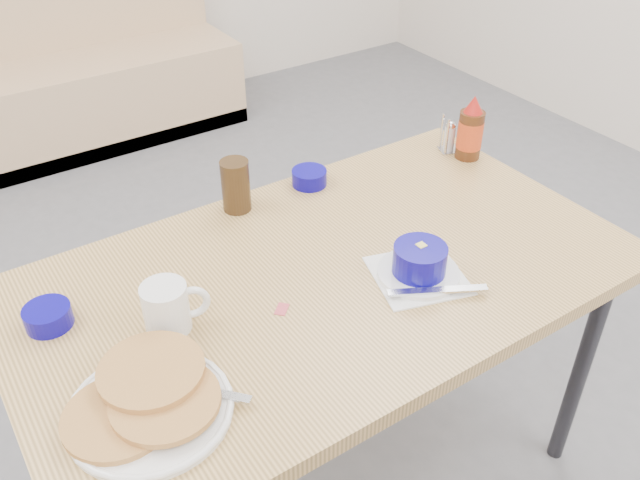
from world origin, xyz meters
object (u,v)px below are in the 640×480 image
coffee_mug (168,307)px  grits_setting (419,264)px  butter_bowl (309,177)px  dining_table (326,292)px  condiment_caddy (456,138)px  syrup_bottle (470,131)px  amber_tumbler (236,186)px  booth_bench (49,80)px  creamer_bowl (48,317)px  pancake_plate (148,403)px

coffee_mug → grits_setting: bearing=-16.4°
grits_setting → butter_bowl: bearing=88.0°
coffee_mug → dining_table: bearing=-3.4°
coffee_mug → condiment_caddy: condiment_caddy is taller
syrup_bottle → amber_tumbler: bearing=169.6°
booth_bench → butter_bowl: bearing=-85.4°
butter_bowl → condiment_caddy: bearing=-8.9°
butter_bowl → booth_bench: bearing=94.6°
booth_bench → amber_tumbler: size_ratio=13.89×
coffee_mug → amber_tumbler: 0.45m
dining_table → condiment_caddy: bearing=22.6°
grits_setting → amber_tumbler: amber_tumbler is taller
coffee_mug → butter_bowl: (0.54, 0.32, -0.03)m
coffee_mug → grits_setting: coffee_mug is taller
booth_bench → butter_bowl: 2.24m
butter_bowl → amber_tumbler: 0.22m
dining_table → coffee_mug: bearing=176.6°
booth_bench → amber_tumbler: booth_bench is taller
dining_table → coffee_mug: (-0.37, 0.02, 0.12)m
coffee_mug → creamer_bowl: 0.25m
pancake_plate → amber_tumbler: size_ratio=2.29×
creamer_bowl → coffee_mug: bearing=-35.4°
creamer_bowl → grits_setting: bearing=-22.3°
dining_table → condiment_caddy: 0.70m
booth_bench → condiment_caddy: booth_bench is taller
syrup_bottle → creamer_bowl: bearing=-177.7°
creamer_bowl → amber_tumbler: (0.53, 0.17, 0.05)m
condiment_caddy → dining_table: bearing=-138.4°
pancake_plate → condiment_caddy: (1.13, 0.42, 0.02)m
pancake_plate → condiment_caddy: bearing=20.6°
pancake_plate → creamer_bowl: 0.34m
amber_tumbler → syrup_bottle: size_ratio=0.72×
coffee_mug → grits_setting: size_ratio=0.52×
grits_setting → condiment_caddy: bearing=39.7°
coffee_mug → condiment_caddy: bearing=13.6°
amber_tumbler → condiment_caddy: bearing=-6.2°
dining_table → amber_tumbler: bearing=97.4°
condiment_caddy → syrup_bottle: size_ratio=0.58×
butter_bowl → amber_tumbler: bearing=179.7°
booth_bench → amber_tumbler: 2.25m
coffee_mug → amber_tumbler: bearing=44.7°
dining_table → booth_bench: bearing=90.0°
dining_table → grits_setting: size_ratio=5.42×
coffee_mug → butter_bowl: size_ratio=1.43×
booth_bench → dining_table: (0.00, -2.53, 0.35)m
dining_table → grits_setting: bearing=-39.9°
booth_bench → creamer_bowl: booth_bench is taller
creamer_bowl → syrup_bottle: syrup_bottle is taller
amber_tumbler → creamer_bowl: bearing=-161.7°
dining_table → coffee_mug: 0.38m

